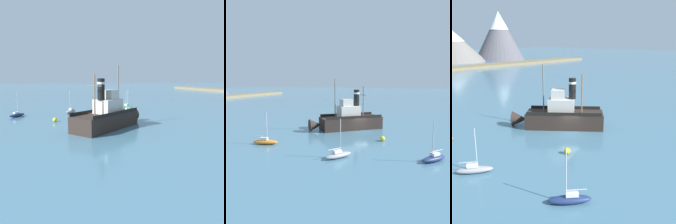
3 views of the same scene
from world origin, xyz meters
TOP-DOWN VIEW (x-y plane):
  - ground_plane at (0.00, 0.00)m, footprint 600.00×600.00m
  - old_tugboat at (1.38, 3.04)m, footprint 11.42×13.50m
  - sailboat_grey at (-16.44, -0.67)m, footprint 3.69×3.18m
  - sailboat_navy at (-14.21, -11.81)m, footprint 3.53×3.39m
  - mooring_buoy at (-6.27, -4.79)m, footprint 0.79×0.79m

SIDE VIEW (x-z plane):
  - ground_plane at x=0.00m, z-range 0.00..0.00m
  - mooring_buoy at x=-6.27m, z-range 0.00..0.79m
  - sailboat_grey at x=-16.44m, z-range -2.02..2.88m
  - sailboat_navy at x=-14.21m, z-range -2.02..2.88m
  - old_tugboat at x=1.38m, z-range -3.12..6.78m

